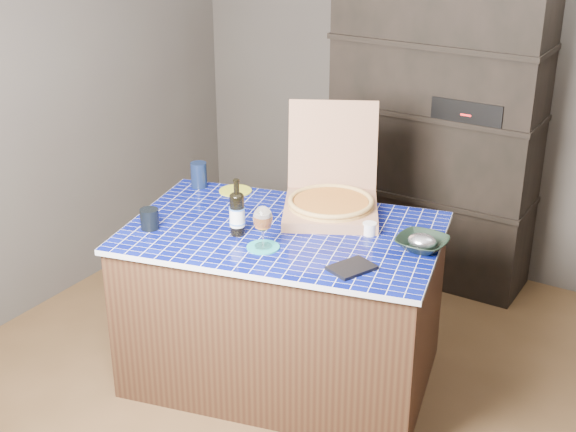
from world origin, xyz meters
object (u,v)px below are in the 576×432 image
Objects in this scene: kitchen_island at (283,304)px; pizza_box at (331,200)px; mead_bottle at (237,213)px; dvd_case at (352,268)px; bowl at (422,243)px; wine_glass at (263,219)px.

kitchen_island is 0.56m from pizza_box.
pizza_box is 2.55× the size of mead_bottle.
dvd_case is 0.38m from bowl.
pizza_box is (0.09, 0.29, 0.47)m from kitchen_island.
bowl is (0.54, -0.14, -0.04)m from pizza_box.
kitchen_island is 8.33× the size of wine_glass.
dvd_case reaches higher than kitchen_island.
dvd_case is (0.45, -0.18, 0.40)m from kitchen_island.
wine_glass is 0.87× the size of bowl.
mead_bottle is 0.19m from wine_glass.
wine_glass is at bearing -18.27° from mead_bottle.
kitchen_island is at bearing 96.64° from wine_glass.
kitchen_island is 2.35× the size of pizza_box.
kitchen_island is 0.77m from bowl.
wine_glass is at bearing -149.46° from bowl.
mead_bottle is (-0.15, -0.15, 0.50)m from kitchen_island.
wine_glass is at bearing -125.21° from pizza_box.
dvd_case is at bearing 2.90° from wine_glass.
kitchen_island is at bearing -166.49° from bowl.
wine_glass is (0.18, -0.06, 0.03)m from mead_bottle.
kitchen_island is 7.27× the size of bowl.
pizza_box reaches higher than dvd_case.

